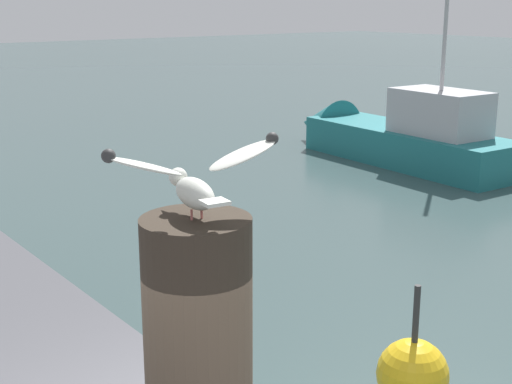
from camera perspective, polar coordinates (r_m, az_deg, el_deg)
name	(u,v)px	position (r m, az deg, el deg)	size (l,w,h in m)	color
mooring_post	(198,354)	(2.58, -4.54, -12.56)	(0.38, 0.38, 0.98)	#382D23
seagull	(194,180)	(2.36, -4.88, 0.96)	(0.39, 0.61, 0.26)	#C66760
boat_teal	(388,134)	(16.27, 10.35, 4.47)	(6.21, 1.80, 4.66)	#1E7075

